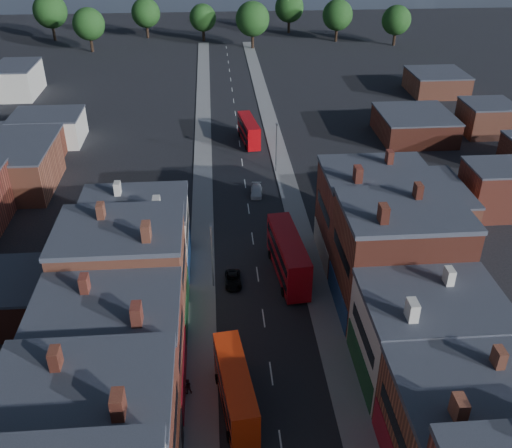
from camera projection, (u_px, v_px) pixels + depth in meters
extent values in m
cube|color=gray|center=(203.00, 203.00, 82.07)|extent=(3.00, 200.00, 0.12)
cube|color=gray|center=(292.00, 200.00, 82.94)|extent=(3.00, 200.00, 0.12)
cylinder|color=slate|center=(212.00, 257.00, 62.97)|extent=(0.16, 0.16, 8.00)
cube|color=slate|center=(211.00, 226.00, 60.94)|extent=(0.25, 0.70, 0.25)
cylinder|color=slate|center=(276.00, 148.00, 89.45)|extent=(0.16, 0.16, 8.00)
cube|color=slate|center=(277.00, 124.00, 87.42)|extent=(0.25, 0.70, 0.25)
cube|color=red|center=(235.00, 389.00, 48.57)|extent=(3.57, 10.38, 4.07)
cube|color=black|center=(235.00, 395.00, 48.97)|extent=(3.53, 9.58, 0.83)
cube|color=black|center=(235.00, 380.00, 48.08)|extent=(3.53, 9.58, 0.83)
cylinder|color=black|center=(229.00, 437.00, 46.58)|extent=(0.39, 0.95, 0.92)
cylinder|color=black|center=(256.00, 432.00, 46.99)|extent=(0.39, 0.95, 0.92)
cylinder|color=black|center=(217.00, 379.00, 52.08)|extent=(0.39, 0.95, 0.92)
cylinder|color=black|center=(242.00, 375.00, 52.48)|extent=(0.39, 0.95, 0.92)
cube|color=#AA0911|center=(288.00, 255.00, 65.56)|extent=(3.77, 12.03, 4.73)
cube|color=black|center=(288.00, 262.00, 66.02)|extent=(3.75, 11.10, 0.97)
cube|color=black|center=(288.00, 247.00, 64.98)|extent=(3.75, 11.10, 0.97)
cylinder|color=black|center=(283.00, 292.00, 63.26)|extent=(0.42, 1.10, 1.08)
cylinder|color=black|center=(307.00, 289.00, 63.65)|extent=(0.42, 1.10, 1.08)
cylinder|color=black|center=(270.00, 255.00, 69.69)|extent=(0.42, 1.10, 1.08)
cylinder|color=black|center=(292.00, 253.00, 70.09)|extent=(0.42, 1.10, 1.08)
cube|color=#A7070C|center=(249.00, 130.00, 100.87)|extent=(3.51, 10.07, 3.95)
cube|color=black|center=(249.00, 134.00, 101.25)|extent=(3.47, 9.30, 0.81)
cube|color=black|center=(249.00, 125.00, 100.39)|extent=(3.47, 9.30, 0.81)
cylinder|color=black|center=(246.00, 147.00, 98.94)|extent=(0.38, 0.92, 0.90)
cylinder|color=black|center=(259.00, 146.00, 99.34)|extent=(0.38, 0.92, 0.90)
cylinder|color=black|center=(239.00, 134.00, 104.26)|extent=(0.38, 0.92, 0.90)
cylinder|color=black|center=(251.00, 133.00, 104.66)|extent=(0.38, 0.92, 0.90)
imported|color=black|center=(233.00, 280.00, 65.20)|extent=(1.81, 3.90, 1.08)
imported|color=silver|center=(256.00, 191.00, 84.28)|extent=(2.03, 4.23, 1.19)
imported|color=#3D181A|center=(187.00, 386.00, 50.71)|extent=(0.84, 0.56, 1.58)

